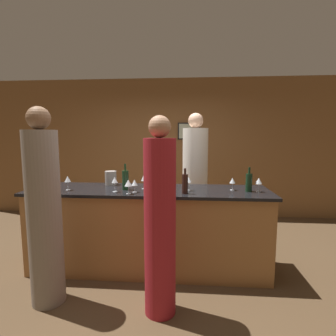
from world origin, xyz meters
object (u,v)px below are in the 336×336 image
Objects in this scene: wine_bottle_0 at (185,183)px; wine_bottle_2 at (249,182)px; bartender at (195,184)px; ice_bucket at (111,178)px; guest_1 at (160,223)px; guest_0 at (44,214)px; wine_bottle_1 at (125,180)px.

wine_bottle_2 is (0.74, 0.17, -0.01)m from wine_bottle_0.
ice_bucket is (-1.12, -0.61, 0.18)m from bartender.
wine_bottle_2 is at bearing 39.19° from guest_1.
ice_bucket is (-1.73, 0.28, -0.02)m from wine_bottle_2.
guest_1 is 10.08× the size of ice_bucket.
guest_0 is 0.97m from wine_bottle_1.
guest_0 is at bearing -161.26° from wine_bottle_2.
guest_0 is (-1.49, -1.60, -0.02)m from bartender.
ice_bucket is at bearing 170.84° from wine_bottle_2.
wine_bottle_1 is 1.72× the size of ice_bucket.
wine_bottle_1 is 1.46m from wine_bottle_2.
bartender is 10.93× the size of ice_bucket.
ice_bucket is at bearing 126.18° from guest_1.
wine_bottle_0 and wine_bottle_2 have the same top height.
guest_0 is 1.14m from guest_1.
ice_bucket is at bearing 69.78° from guest_0.
bartender is at bearing 28.54° from ice_bucket.
bartender is at bearing 46.55° from wine_bottle_1.
guest_0 is 6.73× the size of wine_bottle_2.
guest_0 is 10.60× the size of ice_bucket.
guest_1 reaches higher than wine_bottle_2.
wine_bottle_0 is 1.57× the size of ice_bucket.
wine_bottle_2 reaches higher than ice_bucket.
wine_bottle_1 is (-0.50, 0.77, 0.27)m from guest_1.
guest_0 is 1.07m from ice_bucket.
wine_bottle_2 is at bearing 12.86° from wine_bottle_0.
guest_1 is at bearing -56.72° from wine_bottle_1.
guest_1 is 6.42× the size of wine_bottle_0.
bartender is at bearing 82.72° from wine_bottle_0.
bartender reaches higher than ice_bucket.
guest_0 is at bearing -158.20° from wine_bottle_0.
wine_bottle_1 reaches higher than wine_bottle_0.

